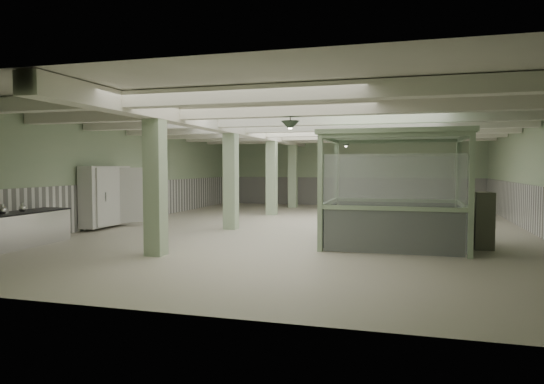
# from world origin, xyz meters

# --- Properties ---
(floor) EXTENTS (20.00, 20.00, 0.00)m
(floor) POSITION_xyz_m (0.00, 0.00, 0.00)
(floor) COLOR silver
(floor) RESTS_ON ground
(ceiling) EXTENTS (14.00, 20.00, 0.02)m
(ceiling) POSITION_xyz_m (0.00, 0.00, 3.60)
(ceiling) COLOR silver
(ceiling) RESTS_ON wall_back
(wall_back) EXTENTS (14.00, 0.02, 3.60)m
(wall_back) POSITION_xyz_m (0.00, 10.00, 1.80)
(wall_back) COLOR #ABC099
(wall_back) RESTS_ON floor
(wall_front) EXTENTS (14.00, 0.02, 3.60)m
(wall_front) POSITION_xyz_m (0.00, -10.00, 1.80)
(wall_front) COLOR #ABC099
(wall_front) RESTS_ON floor
(wall_left) EXTENTS (0.02, 20.00, 3.60)m
(wall_left) POSITION_xyz_m (-7.00, 0.00, 1.80)
(wall_left) COLOR #ABC099
(wall_left) RESTS_ON floor
(wall_right) EXTENTS (0.02, 20.00, 3.60)m
(wall_right) POSITION_xyz_m (7.00, 0.00, 1.80)
(wall_right) COLOR #ABC099
(wall_right) RESTS_ON floor
(wainscot_left) EXTENTS (0.05, 19.90, 1.50)m
(wainscot_left) POSITION_xyz_m (-6.97, 0.00, 0.75)
(wainscot_left) COLOR white
(wainscot_left) RESTS_ON floor
(wainscot_right) EXTENTS (0.05, 19.90, 1.50)m
(wainscot_right) POSITION_xyz_m (6.97, 0.00, 0.75)
(wainscot_right) COLOR white
(wainscot_right) RESTS_ON floor
(wainscot_back) EXTENTS (13.90, 0.05, 1.50)m
(wainscot_back) POSITION_xyz_m (0.00, 9.97, 0.75)
(wainscot_back) COLOR white
(wainscot_back) RESTS_ON floor
(girder) EXTENTS (0.45, 19.90, 0.40)m
(girder) POSITION_xyz_m (-2.50, 0.00, 3.38)
(girder) COLOR white
(girder) RESTS_ON ceiling
(beam_a) EXTENTS (13.90, 0.35, 0.32)m
(beam_a) POSITION_xyz_m (0.00, -7.50, 3.42)
(beam_a) COLOR white
(beam_a) RESTS_ON ceiling
(beam_b) EXTENTS (13.90, 0.35, 0.32)m
(beam_b) POSITION_xyz_m (0.00, -5.00, 3.42)
(beam_b) COLOR white
(beam_b) RESTS_ON ceiling
(beam_c) EXTENTS (13.90, 0.35, 0.32)m
(beam_c) POSITION_xyz_m (0.00, -2.50, 3.42)
(beam_c) COLOR white
(beam_c) RESTS_ON ceiling
(beam_d) EXTENTS (13.90, 0.35, 0.32)m
(beam_d) POSITION_xyz_m (0.00, 0.00, 3.42)
(beam_d) COLOR white
(beam_d) RESTS_ON ceiling
(beam_e) EXTENTS (13.90, 0.35, 0.32)m
(beam_e) POSITION_xyz_m (0.00, 2.50, 3.42)
(beam_e) COLOR white
(beam_e) RESTS_ON ceiling
(beam_f) EXTENTS (13.90, 0.35, 0.32)m
(beam_f) POSITION_xyz_m (0.00, 5.00, 3.42)
(beam_f) COLOR white
(beam_f) RESTS_ON ceiling
(beam_g) EXTENTS (13.90, 0.35, 0.32)m
(beam_g) POSITION_xyz_m (0.00, 7.50, 3.42)
(beam_g) COLOR white
(beam_g) RESTS_ON ceiling
(column_a) EXTENTS (0.42, 0.42, 3.60)m
(column_a) POSITION_xyz_m (-2.50, -6.00, 1.80)
(column_a) COLOR #AFC9A2
(column_a) RESTS_ON floor
(column_b) EXTENTS (0.42, 0.42, 3.60)m
(column_b) POSITION_xyz_m (-2.50, -1.00, 1.80)
(column_b) COLOR #AFC9A2
(column_b) RESTS_ON floor
(column_c) EXTENTS (0.42, 0.42, 3.60)m
(column_c) POSITION_xyz_m (-2.50, 4.00, 1.80)
(column_c) COLOR #AFC9A2
(column_c) RESTS_ON floor
(column_d) EXTENTS (0.42, 0.42, 3.60)m
(column_d) POSITION_xyz_m (-2.50, 8.00, 1.80)
(column_d) COLOR #AFC9A2
(column_d) RESTS_ON floor
(pendant_front) EXTENTS (0.44, 0.44, 0.22)m
(pendant_front) POSITION_xyz_m (0.50, -5.00, 3.05)
(pendant_front) COLOR #304131
(pendant_front) RESTS_ON ceiling
(pendant_mid) EXTENTS (0.44, 0.44, 0.22)m
(pendant_mid) POSITION_xyz_m (0.50, 0.50, 3.05)
(pendant_mid) COLOR #304131
(pendant_mid) RESTS_ON ceiling
(pendant_back) EXTENTS (0.44, 0.44, 0.22)m
(pendant_back) POSITION_xyz_m (0.50, 5.50, 3.05)
(pendant_back) COLOR #304131
(pendant_back) RESTS_ON ceiling
(pitcher_near) EXTENTS (0.25, 0.26, 0.27)m
(pitcher_near) POSITION_xyz_m (-6.38, -6.56, 1.03)
(pitcher_near) COLOR silver
(pitcher_near) RESTS_ON prep_counter
(pitcher_far) EXTENTS (0.18, 0.21, 0.25)m
(pitcher_far) POSITION_xyz_m (-6.42, -5.88, 1.02)
(pitcher_far) COLOR silver
(pitcher_far) RESTS_ON prep_counter
(orange_bowl) EXTENTS (0.30, 0.30, 0.10)m
(orange_bowl) POSITION_xyz_m (-6.64, -6.29, 0.95)
(orange_bowl) COLOR #B2B2B7
(orange_bowl) RESTS_ON prep_counter
(walkin_cooler) EXTENTS (1.05, 2.19, 2.01)m
(walkin_cooler) POSITION_xyz_m (-6.62, -1.96, 1.00)
(walkin_cooler) COLOR silver
(walkin_cooler) RESTS_ON floor
(guard_booth) EXTENTS (3.72, 3.14, 2.99)m
(guard_booth) POSITION_xyz_m (2.84, -3.01, 1.98)
(guard_booth) COLOR #9AB591
(guard_booth) RESTS_ON floor
(filing_cabinet) EXTENTS (0.53, 0.71, 1.44)m
(filing_cabinet) POSITION_xyz_m (5.01, -2.93, 0.72)
(filing_cabinet) COLOR #56594A
(filing_cabinet) RESTS_ON floor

